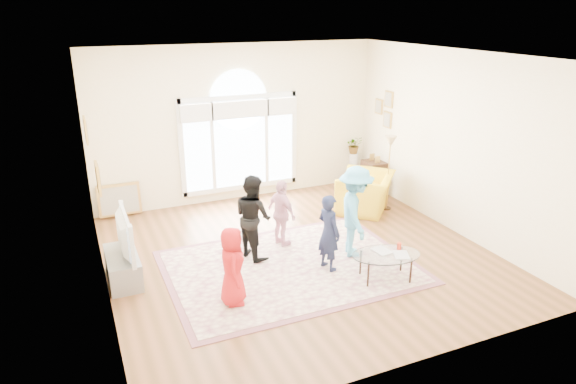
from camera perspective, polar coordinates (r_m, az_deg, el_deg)
name	(u,v)px	position (r m, az deg, el deg)	size (l,w,h in m)	color
ground	(299,255)	(8.53, 1.26, -7.00)	(6.00, 6.00, 0.00)	brown
room_shell	(242,127)	(10.50, -5.16, 7.21)	(6.00, 6.00, 6.00)	#FFF4CB
area_rug	(290,267)	(8.14, 0.23, -8.32)	(3.60, 2.60, 0.02)	beige
rug_border	(290,267)	(8.14, 0.23, -8.34)	(3.80, 2.80, 0.01)	#854E57
tv_console	(123,267)	(8.08, -17.86, -7.98)	(0.45, 1.00, 0.42)	gray
television	(120,235)	(7.86, -18.21, -4.51)	(0.17, 1.13, 0.65)	black
coffee_table	(386,255)	(7.77, 10.85, -6.93)	(1.15, 0.88, 0.54)	silver
armchair	(366,192)	(10.34, 8.61, -0.03)	(1.15, 1.01, 0.75)	yellow
side_cabinet	(373,177)	(11.41, 9.47, 1.69)	(0.40, 0.50, 0.70)	black
floor_lamp	(390,147)	(10.21, 11.28, 4.89)	(0.30, 0.30, 1.51)	black
plant_pedestal	(353,168)	(11.96, 7.26, 2.65)	(0.20, 0.20, 0.70)	white
potted_plant	(354,145)	(11.81, 7.37, 5.21)	(0.36, 0.32, 0.40)	#33722D
leaning_picture	(121,216)	(10.56, -18.03, -2.58)	(0.80, 0.05, 0.62)	tan
child_red	(232,266)	(7.00, -6.20, -8.18)	(0.54, 0.35, 1.11)	red
child_navy	(329,232)	(7.85, 4.55, -4.50)	(0.44, 0.29, 1.21)	#19203D
child_black	(253,216)	(8.21, -3.91, -2.73)	(0.67, 0.52, 1.38)	black
child_pink	(282,213)	(8.62, -0.70, -2.37)	(0.67, 0.28, 1.15)	#F0ABBE
child_blue	(355,212)	(8.28, 7.48, -2.20)	(0.97, 0.56, 1.50)	#51ACD0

